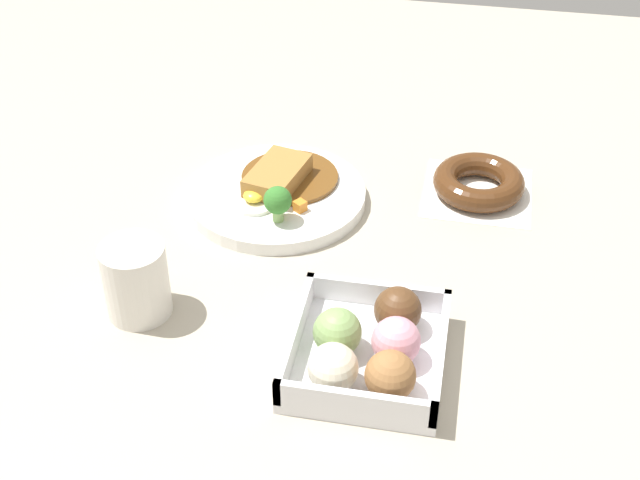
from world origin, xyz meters
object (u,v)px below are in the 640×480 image
(coffee_mug, at_px, (136,280))
(chocolate_ring_donut, at_px, (479,183))
(donut_box, at_px, (369,349))
(curry_plate, at_px, (277,193))

(coffee_mug, bearing_deg, chocolate_ring_donut, -49.58)
(chocolate_ring_donut, height_order, coffee_mug, coffee_mug)
(donut_box, bearing_deg, chocolate_ring_donut, -15.45)
(donut_box, xyz_separation_m, chocolate_ring_donut, (0.35, -0.10, -0.01))
(donut_box, relative_size, coffee_mug, 1.94)
(curry_plate, bearing_deg, donut_box, -149.77)
(donut_box, relative_size, chocolate_ring_donut, 1.20)
(curry_plate, relative_size, donut_box, 1.36)
(donut_box, bearing_deg, coffee_mug, 81.41)
(curry_plate, bearing_deg, chocolate_ring_donut, -74.86)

